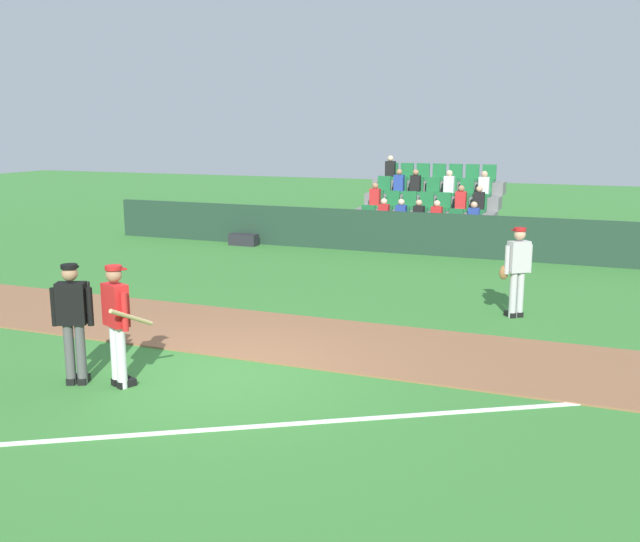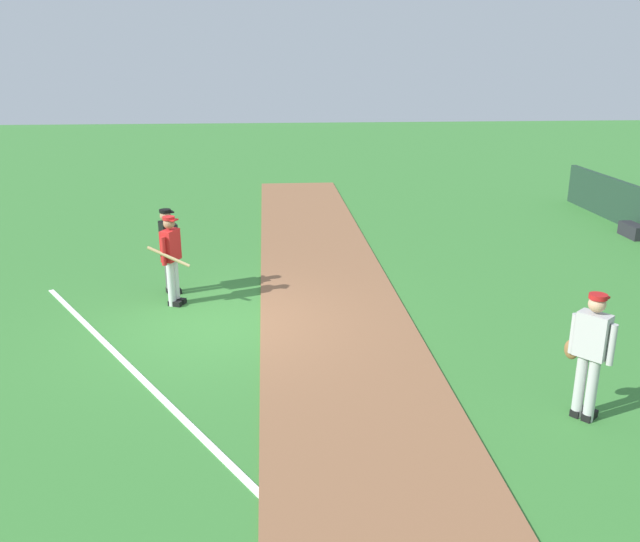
% 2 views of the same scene
% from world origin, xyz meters
% --- Properties ---
extents(ground_plane, '(80.00, 80.00, 0.00)m').
position_xyz_m(ground_plane, '(0.00, 0.00, 0.00)').
color(ground_plane, '#387A33').
extents(infield_dirt_path, '(28.00, 2.76, 0.03)m').
position_xyz_m(infield_dirt_path, '(0.00, 2.09, 0.01)').
color(infield_dirt_path, brown).
rests_on(infield_dirt_path, ground).
extents(foul_line_chalk, '(10.28, 6.37, 0.01)m').
position_xyz_m(foul_line_chalk, '(3.00, -0.50, 0.01)').
color(foul_line_chalk, white).
rests_on(foul_line_chalk, ground).
extents(dugout_fence, '(20.00, 0.16, 1.22)m').
position_xyz_m(dugout_fence, '(0.00, 11.15, 0.61)').
color(dugout_fence, '#1E3828').
rests_on(dugout_fence, ground).
extents(stadium_bleachers, '(4.45, 3.80, 2.70)m').
position_xyz_m(stadium_bleachers, '(0.00, 13.43, 0.76)').
color(stadium_bleachers, slate).
rests_on(stadium_bleachers, ground).
extents(batter_red_jersey, '(0.62, 0.80, 1.76)m').
position_xyz_m(batter_red_jersey, '(-1.08, -0.97, 0.97)').
color(batter_red_jersey, silver).
rests_on(batter_red_jersey, ground).
extents(umpire_home_plate, '(0.55, 0.42, 1.76)m').
position_xyz_m(umpire_home_plate, '(-1.73, -1.11, 1.00)').
color(umpire_home_plate, '#4C4C4C').
rests_on(umpire_home_plate, ground).
extents(runner_grey_jersey, '(0.59, 0.48, 1.76)m').
position_xyz_m(runner_grey_jersey, '(3.70, 4.99, 0.96)').
color(runner_grey_jersey, '#B2B2B2').
rests_on(runner_grey_jersey, ground).
extents(equipment_bag, '(0.90, 0.36, 0.36)m').
position_xyz_m(equipment_bag, '(-5.23, 10.70, 0.18)').
color(equipment_bag, '#232328').
rests_on(equipment_bag, ground).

